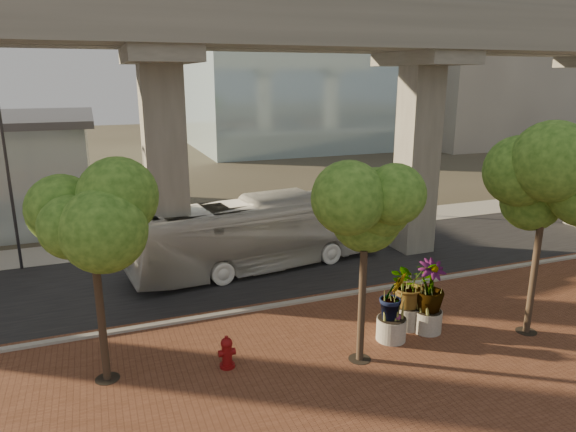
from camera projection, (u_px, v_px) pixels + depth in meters
name	position (u px, v px, depth m)	size (l,w,h in m)	color
ground	(319.00, 279.00, 22.25)	(160.00, 160.00, 0.00)	#3B372B
brick_plaza	(431.00, 376.00, 15.03)	(70.00, 13.00, 0.06)	brown
asphalt_road	(302.00, 264.00, 24.05)	(90.00, 8.00, 0.04)	black
curb_strip	(340.00, 296.00, 20.43)	(70.00, 0.25, 0.16)	#9F9B94
far_sidewalk	(265.00, 232.00, 29.01)	(90.00, 3.00, 0.06)	#9F9B94
transit_viaduct	(303.00, 106.00, 22.14)	(72.00, 5.60, 12.40)	gray
midrise_block	(479.00, 48.00, 64.58)	(18.00, 16.00, 24.00)	#A7A397
transit_bus	(259.00, 234.00, 23.23)	(2.74, 11.68, 3.26)	silver
fire_hydrant	(227.00, 352.00, 15.33)	(0.51, 0.46, 1.02)	maroon
planter_front	(410.00, 287.00, 17.56)	(2.24, 2.24, 2.46)	#A29C93
planter_right	(430.00, 289.00, 17.25)	(2.38, 2.38, 2.54)	#A7A197
planter_left	(393.00, 299.00, 16.69)	(2.18, 2.18, 2.40)	#ABA29A
street_tree_far_west	(90.00, 214.00, 13.55)	(3.63, 3.63, 6.63)	#403124
street_tree_near_west	(365.00, 217.00, 14.68)	(3.57, 3.57, 6.23)	#403124
street_tree_near_east	(546.00, 183.00, 16.23)	(4.39, 4.39, 7.21)	#403124
streetlamp_west	(8.00, 174.00, 22.15)	(0.38, 1.11, 7.63)	#29282D
streetlamp_east	(420.00, 139.00, 31.04)	(0.41, 1.20, 8.30)	#313035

